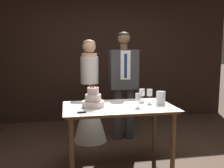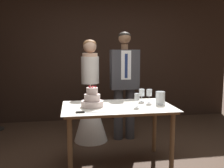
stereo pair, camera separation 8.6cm
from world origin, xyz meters
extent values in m
cube|color=black|center=(0.00, 2.44, 1.36)|extent=(5.36, 0.12, 2.73)
cylinder|color=brown|center=(-0.78, -0.10, 0.36)|extent=(0.06, 0.06, 0.73)
cylinder|color=brown|center=(0.42, -0.10, 0.36)|extent=(0.06, 0.06, 0.73)
cylinder|color=brown|center=(-0.78, 0.55, 0.36)|extent=(0.06, 0.06, 0.73)
cylinder|color=brown|center=(0.42, 0.55, 0.36)|extent=(0.06, 0.06, 0.73)
cube|color=brown|center=(-0.18, 0.22, 0.75)|extent=(1.32, 0.76, 0.03)
cube|color=white|center=(-0.18, 0.22, 0.77)|extent=(1.38, 0.82, 0.01)
cylinder|color=beige|center=(-0.50, 0.24, 0.81)|extent=(0.28, 0.28, 0.07)
cylinder|color=beige|center=(-0.50, 0.24, 0.89)|extent=(0.20, 0.20, 0.08)
cylinder|color=beige|center=(-0.50, 0.24, 0.97)|extent=(0.14, 0.14, 0.08)
sphere|color=red|center=(-0.46, 0.24, 1.02)|extent=(0.02, 0.02, 0.02)
sphere|color=red|center=(-0.49, 0.26, 1.02)|extent=(0.02, 0.02, 0.02)
sphere|color=red|center=(-0.53, 0.26, 1.02)|extent=(0.02, 0.02, 0.02)
sphere|color=red|center=(-0.53, 0.21, 1.02)|extent=(0.02, 0.02, 0.02)
sphere|color=red|center=(-0.50, 0.22, 1.02)|extent=(0.02, 0.02, 0.02)
cube|color=silver|center=(-0.43, -0.06, 0.77)|extent=(0.35, 0.03, 0.00)
cylinder|color=black|center=(-0.66, -0.05, 0.78)|extent=(0.10, 0.02, 0.02)
cylinder|color=silver|center=(0.19, 0.45, 0.77)|extent=(0.07, 0.07, 0.00)
cylinder|color=silver|center=(0.19, 0.45, 0.81)|extent=(0.01, 0.01, 0.07)
cylinder|color=silver|center=(0.19, 0.45, 0.89)|extent=(0.08, 0.08, 0.10)
cylinder|color=maroon|center=(0.19, 0.45, 0.86)|extent=(0.06, 0.06, 0.03)
cylinder|color=silver|center=(0.27, 0.34, 0.77)|extent=(0.07, 0.07, 0.00)
cylinder|color=silver|center=(0.27, 0.34, 0.82)|extent=(0.01, 0.01, 0.09)
cylinder|color=silver|center=(0.27, 0.34, 0.91)|extent=(0.07, 0.07, 0.09)
cylinder|color=maroon|center=(0.27, 0.34, 0.88)|extent=(0.06, 0.06, 0.03)
cylinder|color=silver|center=(0.05, 0.14, 0.77)|extent=(0.06, 0.06, 0.00)
cylinder|color=silver|center=(0.05, 0.14, 0.81)|extent=(0.01, 0.01, 0.08)
cylinder|color=silver|center=(0.05, 0.14, 0.90)|extent=(0.07, 0.07, 0.09)
cylinder|color=maroon|center=(0.05, 0.14, 0.87)|extent=(0.05, 0.05, 0.03)
cylinder|color=silver|center=(0.38, 0.23, 0.85)|extent=(0.12, 0.12, 0.17)
cylinder|color=silver|center=(0.38, 0.23, 0.81)|extent=(0.05, 0.05, 0.07)
sphere|color=#F9CC4C|center=(0.38, 0.23, 0.86)|extent=(0.02, 0.02, 0.02)
cone|color=white|center=(-0.45, 1.14, 0.47)|extent=(0.54, 0.54, 0.94)
cylinder|color=white|center=(-0.45, 1.14, 1.15)|extent=(0.28, 0.28, 0.42)
cylinder|color=#DBAD8E|center=(-0.45, 1.14, 1.39)|extent=(0.24, 0.24, 0.05)
sphere|color=#DBAD8E|center=(-0.45, 1.14, 1.52)|extent=(0.21, 0.21, 0.21)
ellipsoid|color=brown|center=(-0.45, 1.15, 1.55)|extent=(0.21, 0.21, 0.15)
cylinder|color=#38383D|center=(0.00, 1.14, 0.42)|extent=(0.15, 0.15, 0.84)
cylinder|color=#38383D|center=(0.20, 1.14, 0.42)|extent=(0.15, 0.15, 0.84)
cube|color=#38383D|center=(0.10, 1.14, 1.16)|extent=(0.45, 0.24, 0.63)
cube|color=white|center=(0.10, 1.01, 1.23)|extent=(0.16, 0.01, 0.45)
cube|color=navy|center=(0.10, 1.01, 1.22)|extent=(0.04, 0.01, 0.38)
cylinder|color=brown|center=(0.10, 1.14, 1.51)|extent=(0.11, 0.11, 0.09)
sphere|color=brown|center=(0.10, 1.14, 1.65)|extent=(0.19, 0.19, 0.19)
ellipsoid|color=black|center=(0.10, 1.15, 1.69)|extent=(0.19, 0.19, 0.13)
camera|label=1|loc=(-0.82, -2.77, 1.47)|focal=40.00mm
camera|label=2|loc=(-0.74, -2.78, 1.47)|focal=40.00mm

